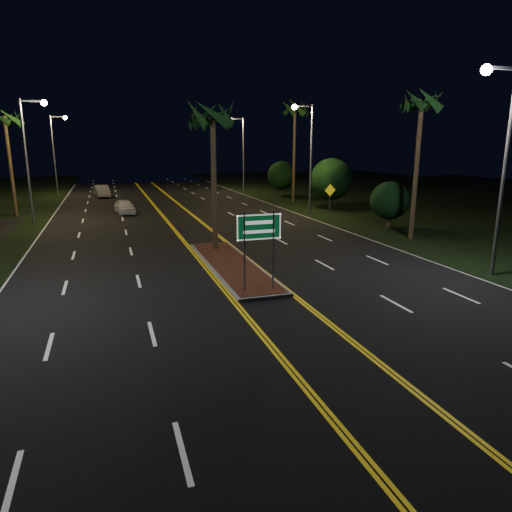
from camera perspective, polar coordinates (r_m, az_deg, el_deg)
name	(u,v)px	position (r m, az deg, el deg)	size (l,w,h in m)	color
ground	(284,317)	(15.95, 3.56, -7.66)	(120.00, 120.00, 0.00)	black
grass_right	(463,201)	(52.92, 24.44, 6.25)	(40.00, 110.00, 0.01)	black
median_island	(232,265)	(22.26, -3.05, -1.18)	(2.25, 10.25, 0.17)	gray
highway_sign	(259,234)	(17.81, 0.37, 2.71)	(1.80, 0.08, 3.20)	gray
streetlight_left_mid	(31,147)	(38.13, -26.34, 12.15)	(1.91, 0.44, 9.00)	gray
streetlight_left_far	(57,146)	(58.01, -23.67, 12.50)	(1.91, 0.44, 9.00)	gray
streetlight_right_near	(500,148)	(22.57, 28.23, 11.77)	(1.91, 0.44, 9.00)	gray
streetlight_right_mid	(307,146)	(39.26, 6.41, 13.46)	(1.91, 0.44, 9.00)	gray
streetlight_right_far	(240,146)	(58.07, -1.96, 13.61)	(1.91, 0.44, 9.00)	gray
palm_median	(213,116)	(24.95, -5.46, 17.06)	(2.40, 2.40, 8.30)	#382819
palm_left_far	(5,119)	(42.46, -28.92, 14.73)	(2.40, 2.40, 8.80)	#382819
palm_right_near	(422,103)	(29.94, 20.02, 17.58)	(2.40, 2.40, 9.30)	#382819
palm_right_far	(295,110)	(47.58, 4.89, 17.74)	(2.40, 2.40, 10.30)	#382819
shrub_near	(390,201)	(33.90, 16.36, 6.66)	(2.70, 2.70, 3.30)	#382819
shrub_mid	(331,179)	(42.64, 9.39, 9.44)	(3.78, 3.78, 4.62)	#382819
shrub_far	(282,175)	(53.52, 3.22, 10.03)	(3.24, 3.24, 3.96)	#382819
car_near	(125,206)	(41.01, -16.12, 6.08)	(1.82, 4.26, 1.42)	white
car_far	(102,190)	(55.01, -18.71, 7.80)	(1.98, 4.61, 1.54)	#9C9DA5
warning_sign	(330,194)	(40.70, 9.23, 7.64)	(1.03, 0.09, 2.45)	gray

